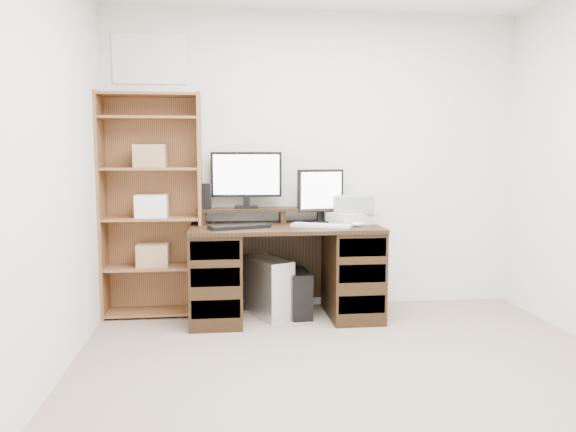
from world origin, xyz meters
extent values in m
cube|color=gray|center=(0.00, 0.00, -0.01)|extent=(3.50, 4.00, 0.02)
cube|color=white|center=(0.00, 2.01, 1.25)|extent=(3.50, 0.02, 2.50)
cube|color=white|center=(-1.76, 0.00, 1.25)|extent=(0.02, 4.00, 2.50)
cube|color=white|center=(-1.35, 1.99, 2.08)|extent=(0.60, 0.01, 0.40)
cube|color=black|center=(-0.29, 1.63, 0.73)|extent=(1.50, 0.70, 0.03)
cube|color=black|center=(-0.84, 1.63, 0.36)|extent=(0.40, 0.66, 0.72)
cube|color=black|center=(0.26, 1.63, 0.36)|extent=(0.40, 0.66, 0.72)
cube|color=black|center=(-0.29, 1.96, 0.40)|extent=(1.48, 0.02, 0.65)
cube|color=black|center=(-0.84, 1.30, 0.18)|extent=(0.36, 0.01, 0.14)
cube|color=black|center=(-0.84, 1.30, 0.42)|extent=(0.36, 0.01, 0.14)
cube|color=black|center=(-0.84, 1.30, 0.62)|extent=(0.36, 0.01, 0.14)
cube|color=black|center=(0.26, 1.30, 0.18)|extent=(0.36, 0.01, 0.14)
cube|color=black|center=(0.26, 1.30, 0.42)|extent=(0.36, 0.01, 0.14)
cube|color=black|center=(0.26, 1.30, 0.62)|extent=(0.36, 0.01, 0.14)
cube|color=black|center=(-0.94, 1.85, 0.80)|extent=(0.04, 0.20, 0.10)
cube|color=black|center=(-0.29, 1.85, 0.80)|extent=(0.04, 0.20, 0.10)
cube|color=black|center=(0.36, 1.85, 0.80)|extent=(0.04, 0.20, 0.10)
cube|color=black|center=(-0.29, 1.85, 0.86)|extent=(1.40, 0.22, 0.02)
cube|color=black|center=(-0.59, 1.87, 0.88)|extent=(0.20, 0.16, 0.02)
cube|color=black|center=(-0.58, 1.89, 0.94)|extent=(0.06, 0.04, 0.11)
cube|color=black|center=(-0.58, 1.89, 1.15)|extent=(0.58, 0.08, 0.37)
cube|color=white|center=(-0.59, 1.87, 1.15)|extent=(0.54, 0.04, 0.33)
cube|color=black|center=(0.03, 1.78, 0.76)|extent=(0.22, 0.19, 0.02)
cube|color=black|center=(0.02, 1.80, 0.82)|extent=(0.06, 0.04, 0.11)
cube|color=black|center=(0.02, 1.80, 1.01)|extent=(0.40, 0.13, 0.35)
cube|color=white|center=(0.03, 1.78, 1.01)|extent=(0.35, 0.09, 0.31)
cube|color=black|center=(-0.92, 1.86, 0.97)|extent=(0.09, 0.09, 0.21)
cube|color=black|center=(-0.66, 1.52, 0.76)|extent=(0.49, 0.29, 0.03)
cube|color=silver|center=(-0.02, 1.53, 0.76)|extent=(0.48, 0.32, 0.02)
ellipsoid|color=white|center=(0.27, 1.51, 0.77)|extent=(0.11, 0.09, 0.04)
cube|color=beige|center=(0.28, 1.71, 0.80)|extent=(0.44, 0.39, 0.09)
cube|color=gray|center=(0.28, 1.71, 0.91)|extent=(0.34, 0.26, 0.14)
cube|color=silver|center=(-0.42, 1.69, 0.24)|extent=(0.39, 0.52, 0.48)
cube|color=black|center=(-0.18, 1.68, 0.19)|extent=(0.19, 0.38, 0.37)
cube|color=#19FF33|center=(-0.16, 1.50, 0.27)|extent=(0.01, 0.00, 0.01)
cube|color=brown|center=(-1.74, 1.83, 0.90)|extent=(0.02, 0.30, 1.80)
cube|color=brown|center=(-0.96, 1.83, 0.90)|extent=(0.02, 0.30, 1.80)
cube|color=brown|center=(-1.35, 1.97, 0.90)|extent=(0.80, 0.01, 1.80)
cube|color=brown|center=(-1.35, 1.83, 0.03)|extent=(0.75, 0.28, 0.02)
cube|color=brown|center=(-1.35, 1.83, 0.40)|extent=(0.75, 0.28, 0.02)
cube|color=brown|center=(-1.35, 1.83, 0.80)|extent=(0.75, 0.28, 0.02)
cube|color=brown|center=(-1.35, 1.83, 1.20)|extent=(0.75, 0.28, 0.02)
cube|color=brown|center=(-1.35, 1.83, 1.60)|extent=(0.75, 0.28, 0.02)
cube|color=brown|center=(-1.35, 1.83, 1.78)|extent=(0.75, 0.28, 0.02)
cube|color=#A07F54|center=(-1.35, 1.83, 0.50)|extent=(0.25, 0.20, 0.18)
cube|color=white|center=(-1.35, 1.83, 0.90)|extent=(0.25, 0.20, 0.18)
cube|color=#A07F54|center=(-1.35, 1.83, 1.30)|extent=(0.25, 0.20, 0.18)
camera|label=1|loc=(-0.78, -2.75, 1.33)|focal=35.00mm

